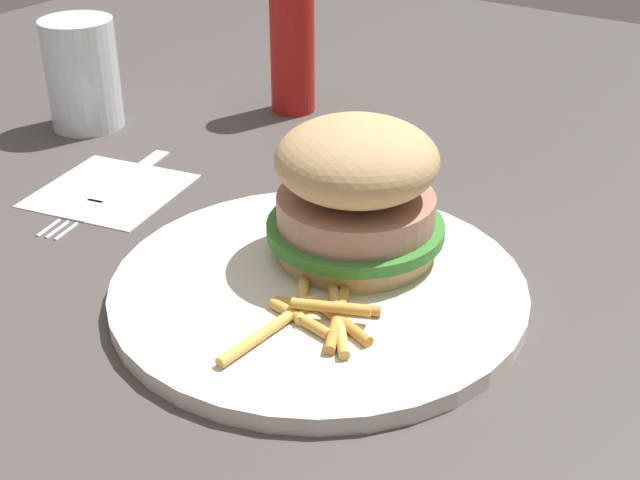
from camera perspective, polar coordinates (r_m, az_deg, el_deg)
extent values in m
plane|color=#47423F|center=(0.57, 1.95, -4.43)|extent=(1.60, 1.60, 0.00)
cylinder|color=silver|center=(0.58, 0.00, -3.11)|extent=(0.28, 0.28, 0.01)
cylinder|color=tan|center=(0.61, 2.31, -0.16)|extent=(0.11, 0.11, 0.02)
cylinder|color=#387F2D|center=(0.60, 2.33, 0.81)|extent=(0.12, 0.12, 0.01)
cylinder|color=tan|center=(0.59, 2.36, 2.06)|extent=(0.11, 0.11, 0.02)
ellipsoid|color=tan|center=(0.58, 2.44, 5.31)|extent=(0.11, 0.11, 0.05)
cylinder|color=#E5B251|center=(0.52, -3.42, -5.92)|extent=(0.08, 0.01, 0.01)
cylinder|color=gold|center=(0.54, 1.24, -4.85)|extent=(0.07, 0.04, 0.01)
cylinder|color=gold|center=(0.54, 0.41, -4.35)|extent=(0.03, 0.06, 0.01)
cylinder|color=gold|center=(0.53, -1.32, -5.16)|extent=(0.02, 0.05, 0.01)
cylinder|color=gold|center=(0.53, 1.44, -5.34)|extent=(0.03, 0.05, 0.01)
cylinder|color=#E5B251|center=(0.55, -1.16, -3.90)|extent=(0.05, 0.03, 0.01)
cylinder|color=#E5B251|center=(0.54, 1.17, -4.95)|extent=(0.07, 0.06, 0.01)
cylinder|color=gold|center=(0.53, 0.72, -4.42)|extent=(0.03, 0.05, 0.01)
cube|color=white|center=(0.74, -13.60, 3.20)|extent=(0.13, 0.13, 0.00)
cube|color=silver|center=(0.76, -12.34, 4.34)|extent=(0.11, 0.04, 0.00)
cube|color=silver|center=(0.71, -15.42, 2.01)|extent=(0.04, 0.03, 0.00)
cylinder|color=silver|center=(0.69, -17.42, 0.99)|extent=(0.03, 0.01, 0.00)
cylinder|color=silver|center=(0.69, -16.90, 0.88)|extent=(0.03, 0.01, 0.00)
cylinder|color=silver|center=(0.68, -16.36, 0.77)|extent=(0.03, 0.01, 0.00)
cylinder|color=silver|center=(0.87, -15.32, 10.47)|extent=(0.07, 0.07, 0.10)
cylinder|color=black|center=(0.87, -15.24, 9.86)|extent=(0.06, 0.06, 0.08)
cylinder|color=#B21914|center=(0.87, -1.83, 12.76)|extent=(0.04, 0.04, 0.14)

